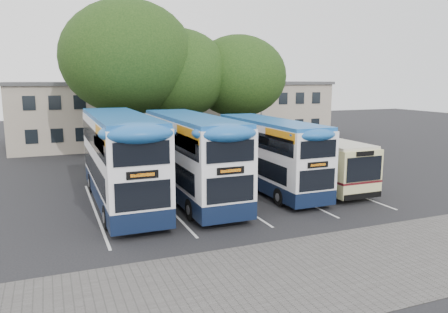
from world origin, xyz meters
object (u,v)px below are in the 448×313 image
Objects in this scene: bus_dd_right at (269,151)px; bus_single at (310,157)px; tree_right at (238,76)px; tree_mid at (177,74)px; bus_dd_left at (120,155)px; lamp_post at (262,94)px; bus_dd_mid at (191,154)px; tree_left at (128,58)px.

bus_single is (3.09, 0.41, -0.60)m from bus_dd_right.
bus_single is (0.12, -10.84, -5.00)m from tree_right.
bus_dd_left is (-6.35, -11.38, -4.28)m from tree_mid.
lamp_post is 0.81× the size of bus_dd_left.
bus_dd_mid is (-7.82, -11.47, -4.18)m from tree_right.
tree_mid reaches higher than tree_right.
bus_dd_mid is 1.10× the size of bus_dd_right.
tree_right is 14.50m from bus_dd_mid.
tree_right reaches higher than lamp_post.
tree_mid is 12.80m from bus_dd_mid.
tree_mid is 0.95× the size of bus_dd_mid.
bus_dd_left reaches higher than bus_dd_right.
lamp_post is 0.90× the size of tree_right.
tree_mid is (-8.95, -2.82, 1.78)m from lamp_post.
bus_dd_left is 1.13× the size of bus_single.
lamp_post is at bearing 51.44° from bus_dd_mid.
bus_dd_right is at bearing -104.84° from tree_right.
tree_left is at bearing -174.77° from tree_mid.
bus_single is at bearing -49.65° from tree_left.
tree_mid is (3.85, 0.35, -1.16)m from tree_left.
bus_single is at bearing -89.39° from tree_right.
bus_dd_mid is at bearing -124.29° from tree_right.
bus_dd_right is at bearing -0.87° from bus_dd_left.
tree_mid is at bearing 60.83° from bus_dd_left.
tree_mid is at bearing 177.08° from tree_right.
tree_left is at bearing 118.43° from bus_dd_right.
tree_right is 0.89× the size of bus_dd_left.
tree_left reaches higher than bus_single.
bus_single is (9.14, -10.75, -6.35)m from tree_left.
tree_right is 12.44m from bus_dd_right.
bus_single is (11.64, 0.28, -0.91)m from bus_dd_left.
tree_mid reaches higher than bus_dd_right.
bus_single is at bearing 1.37° from bus_dd_left.
bus_single is at bearing 4.54° from bus_dd_mid.
tree_right is (-3.78, -3.09, 1.60)m from lamp_post.
bus_dd_left is 1.13× the size of bus_dd_right.
bus_dd_left is at bearing 174.56° from bus_dd_mid.
bus_dd_mid is at bearing -5.44° from bus_dd_left.
lamp_post reaches higher than bus_dd_mid.
tree_left reaches higher than tree_right.
tree_mid is 1.05× the size of bus_single.
bus_dd_mid is (-11.60, -14.56, -2.58)m from lamp_post.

